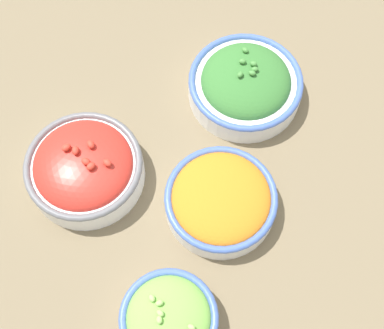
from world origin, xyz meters
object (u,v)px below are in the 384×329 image
at_px(bowl_carrots, 221,200).
at_px(bowl_lettuce, 169,319).
at_px(bowl_broccoli, 245,84).
at_px(bowl_cherry_tomatoes, 84,168).

bearing_deg(bowl_carrots, bowl_lettuce, 18.90).
height_order(bowl_carrots, bowl_broccoli, bowl_broccoli).
xyz_separation_m(bowl_carrots, bowl_cherry_tomatoes, (0.11, -0.20, 0.01)).
bearing_deg(bowl_lettuce, bowl_cherry_tomatoes, -107.17).
height_order(bowl_carrots, bowl_cherry_tomatoes, bowl_cherry_tomatoes).
bearing_deg(bowl_lettuce, bowl_broccoli, -155.50).
bearing_deg(bowl_broccoli, bowl_cherry_tomatoes, -16.90).
xyz_separation_m(bowl_cherry_tomatoes, bowl_broccoli, (-0.30, 0.09, -0.00)).
bearing_deg(bowl_broccoli, bowl_carrots, 29.61).
height_order(bowl_cherry_tomatoes, bowl_broccoli, bowl_cherry_tomatoes).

